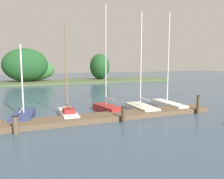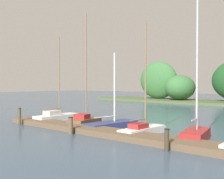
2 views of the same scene
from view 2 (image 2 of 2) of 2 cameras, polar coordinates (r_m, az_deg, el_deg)
dock_pier at (r=16.40m, az=3.27°, el=-9.32°), size 22.06×1.80×0.35m
sailboat_0 at (r=23.97m, az=-10.97°, el=-5.46°), size 1.25×4.18×7.05m
sailboat_1 at (r=21.29m, az=-5.43°, el=-6.14°), size 1.88×3.30×8.44m
sailboat_2 at (r=20.19m, az=0.27°, el=-6.98°), size 1.87×4.45×5.36m
sailboat_3 at (r=17.75m, az=6.45°, el=-7.85°), size 1.16×3.98×6.98m
sailboat_4 at (r=16.53m, az=16.75°, el=-8.21°), size 1.70×3.32×8.55m
mooring_piling_0 at (r=22.64m, az=-18.21°, el=-5.20°), size 0.22×0.22×1.29m
mooring_piling_1 at (r=17.88m, az=-8.40°, el=-7.24°), size 0.32×0.32×1.08m
mooring_piling_2 at (r=13.66m, az=11.07°, el=-9.98°), size 0.26×0.26×1.06m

